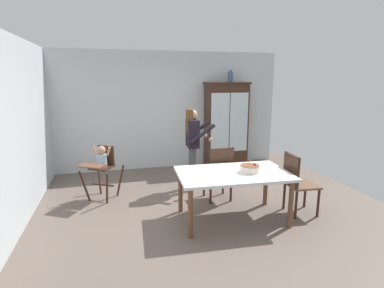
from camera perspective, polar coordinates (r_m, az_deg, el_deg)
The scene contains 11 objects.
ground_plane at distance 4.99m, azimuth 1.79°, elevation -12.43°, with size 6.24×6.24×0.00m, color #66564C.
wall_back at distance 7.13m, azimuth -4.29°, elevation 6.34°, with size 5.32×0.06×2.70m, color silver.
wall_left at distance 4.59m, azimuth -31.38°, elevation 1.24°, with size 0.06×5.32×2.70m, color silver.
china_cabinet at distance 7.29m, azimuth 6.47°, elevation 3.71°, with size 1.05×0.48×2.00m.
ceramic_vase at distance 7.24m, azimuth 7.31°, elevation 12.48°, with size 0.13×0.13×0.27m.
high_chair_with_toddler at distance 5.47m, azimuth -16.71°, elevation -3.41°, with size 0.79×0.84×0.95m.
adult_person at distance 5.67m, azimuth 0.17°, elevation 0.93°, with size 0.52×0.50×1.53m.
dining_table at distance 4.50m, azimuth 7.78°, elevation -6.36°, with size 1.68×1.10×0.74m.
birthday_cake at distance 4.51m, azimuth 10.86°, elevation -4.59°, with size 0.28×0.28×0.19m.
dining_chair_far_side at distance 5.18m, azimuth 5.23°, elevation -4.93°, with size 0.44×0.44×0.96m.
dining_chair_right_end at distance 4.96m, azimuth 19.13°, elevation -6.39°, with size 0.47×0.47×0.96m.
Camera 1 is at (-1.32, -4.33, 2.09)m, focal length 28.19 mm.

